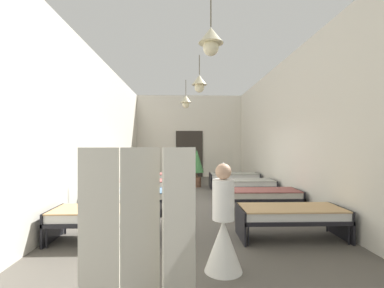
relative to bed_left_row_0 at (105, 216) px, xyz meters
name	(u,v)px	position (x,y,z in m)	size (l,w,h in m)	color
ground_plane	(194,206)	(1.69, 2.85, -0.49)	(6.08, 13.60, 0.10)	#59544C
room_shell	(192,132)	(1.69, 4.10, 1.70)	(5.88, 13.20, 4.27)	silver
bed_left_row_0	(105,216)	(0.00, 0.00, 0.00)	(1.90, 0.84, 0.57)	black
bed_right_row_0	(291,214)	(3.38, 0.00, 0.00)	(1.90, 0.84, 0.57)	black
bed_left_row_1	(127,196)	(0.00, 1.90, 0.00)	(1.90, 0.84, 0.57)	black
bed_right_row_1	(261,195)	(3.38, 1.90, 0.00)	(1.90, 0.84, 0.57)	black
bed_left_row_2	(140,184)	(0.00, 3.80, 0.00)	(1.90, 0.84, 0.57)	black
bed_right_row_2	(245,184)	(3.38, 3.80, 0.00)	(1.90, 0.84, 0.57)	black
bed_left_row_3	(148,177)	(0.00, 5.70, 0.00)	(1.90, 0.84, 0.57)	black
bed_right_row_3	(234,177)	(3.38, 5.70, 0.00)	(1.90, 0.84, 0.57)	black
nurse_near_aisle	(223,232)	(1.95, -1.25, 0.09)	(0.52, 0.52, 1.49)	white
potted_plant	(197,164)	(1.93, 5.99, 0.48)	(0.56, 0.56, 1.49)	brown
privacy_screen	(140,228)	(0.95, -2.07, 0.41)	(1.22, 0.29, 1.70)	silver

